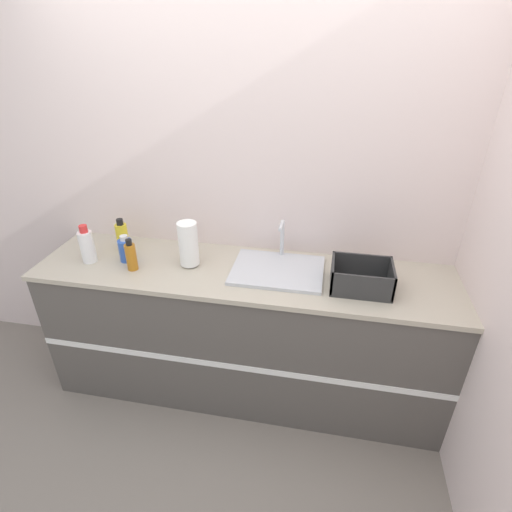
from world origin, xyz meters
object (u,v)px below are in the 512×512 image
(dish_rack, at_px, (361,279))
(bottle_white_spray, at_px, (87,246))
(bottle_blue, at_px, (126,250))
(sink, at_px, (278,269))
(bottle_yellow, at_px, (122,236))
(bottle_amber, at_px, (131,256))
(paper_towel_roll, at_px, (188,244))

(dish_rack, bearing_deg, bottle_white_spray, -179.57)
(bottle_blue, height_order, bottle_white_spray, bottle_white_spray)
(sink, distance_m, bottle_blue, 0.91)
(bottle_white_spray, bearing_deg, bottle_yellow, 53.18)
(bottle_blue, distance_m, bottle_amber, 0.12)
(paper_towel_roll, bearing_deg, bottle_blue, -177.25)
(dish_rack, bearing_deg, paper_towel_roll, 176.61)
(bottle_white_spray, bearing_deg, paper_towel_roll, 6.57)
(dish_rack, xyz_separation_m, bottle_white_spray, (-1.58, -0.01, 0.05))
(sink, xyz_separation_m, bottle_amber, (-0.83, -0.13, 0.07))
(sink, bearing_deg, bottle_amber, -170.86)
(sink, height_order, paper_towel_roll, paper_towel_roll)
(sink, bearing_deg, bottle_blue, -177.19)
(dish_rack, relative_size, bottle_white_spray, 1.36)
(dish_rack, height_order, bottle_blue, bottle_blue)
(paper_towel_roll, height_order, bottle_amber, paper_towel_roll)
(paper_towel_roll, distance_m, bottle_yellow, 0.48)
(sink, xyz_separation_m, paper_towel_roll, (-0.52, -0.03, 0.12))
(sink, bearing_deg, bottle_yellow, 175.37)
(bottle_white_spray, distance_m, bottle_amber, 0.30)
(paper_towel_roll, height_order, bottle_blue, paper_towel_roll)
(bottle_blue, bearing_deg, dish_rack, -1.64)
(dish_rack, bearing_deg, sink, 169.68)
(bottle_blue, relative_size, bottle_amber, 0.85)
(bottle_yellow, bearing_deg, dish_rack, -6.45)
(bottle_yellow, xyz_separation_m, bottle_white_spray, (-0.13, -0.18, 0.01))
(bottle_blue, relative_size, bottle_white_spray, 0.70)
(sink, xyz_separation_m, dish_rack, (0.46, -0.08, 0.04))
(dish_rack, xyz_separation_m, bottle_amber, (-1.28, -0.05, 0.03))
(bottle_blue, bearing_deg, sink, 2.81)
(sink, relative_size, bottle_white_spray, 2.21)
(bottle_yellow, distance_m, bottle_amber, 0.27)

